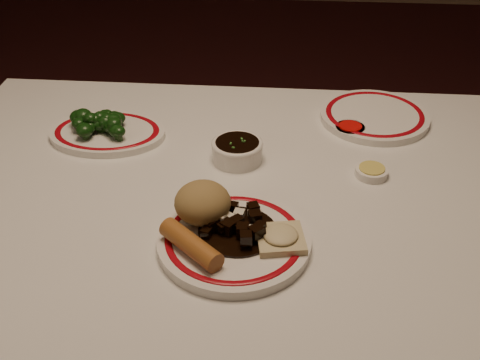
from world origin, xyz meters
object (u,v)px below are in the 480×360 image
at_px(main_plate, 234,241).
at_px(soy_bowl, 237,151).
at_px(fried_wonton, 281,237).
at_px(broccoli_pile, 102,122).
at_px(dining_table, 222,229).
at_px(rice_mound, 203,203).
at_px(stirfry_heap, 239,227).
at_px(broccoli_plate, 107,133).
at_px(spring_roll, 191,244).

bearing_deg(main_plate, soy_bowl, 93.73).
xyz_separation_m(fried_wonton, broccoli_pile, (-0.39, 0.34, 0.01)).
relative_size(main_plate, soy_bowl, 2.92).
distance_m(fried_wonton, soy_bowl, 0.29).
relative_size(dining_table, rice_mound, 12.52).
bearing_deg(stirfry_heap, main_plate, -121.33).
relative_size(stirfry_heap, broccoli_plate, 0.53).
xyz_separation_m(broccoli_pile, soy_bowl, (0.29, -0.07, -0.02)).
bearing_deg(fried_wonton, spring_roll, -164.88).
xyz_separation_m(dining_table, broccoli_pile, (-0.27, 0.18, 0.13)).
bearing_deg(spring_roll, soy_bowl, 33.99).
bearing_deg(soy_bowl, rice_mound, -100.18).
xyz_separation_m(rice_mound, fried_wonton, (0.13, -0.05, -0.02)).
height_order(fried_wonton, stirfry_heap, stirfry_heap).
relative_size(stirfry_heap, soy_bowl, 1.30).
relative_size(rice_mound, fried_wonton, 1.08).
bearing_deg(stirfry_heap, spring_roll, -142.17).
bearing_deg(broccoli_plate, broccoli_pile, -154.11).
bearing_deg(main_plate, fried_wonton, -4.00).
distance_m(dining_table, stirfry_heap, 0.19).
height_order(rice_mound, broccoli_plate, rice_mound).
distance_m(spring_roll, fried_wonton, 0.15).
height_order(stirfry_heap, soy_bowl, stirfry_heap).
height_order(rice_mound, soy_bowl, rice_mound).
xyz_separation_m(broccoli_plate, broccoli_pile, (-0.01, -0.00, 0.03)).
xyz_separation_m(stirfry_heap, broccoli_pile, (-0.32, 0.32, 0.01)).
height_order(main_plate, rice_mound, rice_mound).
height_order(rice_mound, spring_roll, rice_mound).
bearing_deg(broccoli_plate, rice_mound, -49.65).
distance_m(dining_table, spring_roll, 0.23).
bearing_deg(fried_wonton, broccoli_plate, 138.18).
relative_size(main_plate, broccoli_pile, 2.22).
height_order(dining_table, soy_bowl, soy_bowl).
xyz_separation_m(main_plate, spring_roll, (-0.06, -0.04, 0.02)).
bearing_deg(dining_table, fried_wonton, -54.30).
xyz_separation_m(main_plate, broccoli_pile, (-0.31, 0.33, 0.03)).
height_order(spring_roll, stirfry_heap, spring_roll).
distance_m(main_plate, broccoli_plate, 0.45).
distance_m(main_plate, spring_roll, 0.08).
bearing_deg(rice_mound, main_plate, -37.86).
bearing_deg(spring_roll, broccoli_pile, 76.12).
xyz_separation_m(main_plate, fried_wonton, (0.08, -0.01, 0.02)).
bearing_deg(spring_roll, fried_wonton, -32.17).
xyz_separation_m(main_plate, soy_bowl, (-0.02, 0.26, 0.01)).
bearing_deg(broccoli_plate, main_plate, -47.78).
relative_size(main_plate, broccoli_plate, 1.19).
distance_m(rice_mound, spring_roll, 0.09).
distance_m(spring_roll, broccoli_pile, 0.45).
bearing_deg(broccoli_pile, rice_mound, -48.39).
relative_size(dining_table, broccoli_pile, 8.98).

